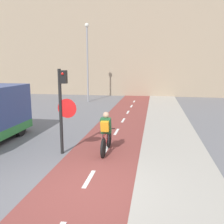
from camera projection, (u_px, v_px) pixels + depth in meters
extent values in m
plane|color=slate|center=(84.00, 188.00, 6.40)|extent=(120.00, 120.00, 0.00)
cube|color=brown|center=(84.00, 188.00, 6.40)|extent=(2.53, 60.00, 0.02)
cube|color=white|center=(89.00, 179.00, 6.88)|extent=(0.12, 1.10, 0.00)
cube|color=white|center=(106.00, 149.00, 9.30)|extent=(0.12, 1.10, 0.00)
cube|color=white|center=(116.00, 132.00, 11.72)|extent=(0.12, 1.10, 0.00)
cube|color=white|center=(123.00, 120.00, 14.14)|extent=(0.12, 1.10, 0.00)
cube|color=white|center=(128.00, 112.00, 16.56)|extent=(0.12, 1.10, 0.00)
cube|color=white|center=(131.00, 106.00, 18.98)|extent=(0.12, 1.10, 0.00)
cube|color=white|center=(134.00, 101.00, 21.40)|extent=(0.12, 1.10, 0.00)
cube|color=#A8A399|center=(183.00, 196.00, 5.98)|extent=(2.40, 60.00, 0.05)
cube|color=gray|center=(140.00, 45.00, 26.75)|extent=(60.00, 5.00, 10.45)
cylinder|color=black|center=(61.00, 112.00, 8.64)|extent=(0.11, 0.11, 2.99)
cube|color=black|center=(64.00, 77.00, 8.39)|extent=(0.20, 0.20, 0.44)
sphere|color=red|center=(62.00, 74.00, 8.26)|extent=(0.09, 0.09, 0.09)
cone|color=red|center=(67.00, 108.00, 8.57)|extent=(0.67, 0.01, 0.67)
cone|color=silver|center=(67.00, 108.00, 8.57)|extent=(0.60, 0.02, 0.60)
cylinder|color=gray|center=(88.00, 65.00, 20.90)|extent=(0.14, 0.14, 6.19)
sphere|color=silver|center=(87.00, 25.00, 20.30)|extent=(0.36, 0.36, 0.36)
cylinder|color=black|center=(103.00, 148.00, 8.46)|extent=(0.07, 0.66, 0.66)
cylinder|color=black|center=(109.00, 139.00, 9.52)|extent=(0.07, 0.66, 0.66)
cylinder|color=maroon|center=(107.00, 137.00, 9.16)|extent=(0.04, 0.70, 0.41)
cylinder|color=maroon|center=(105.00, 141.00, 8.66)|extent=(0.04, 0.37, 0.44)
cylinder|color=maroon|center=(107.00, 133.00, 8.96)|extent=(0.04, 1.02, 0.07)
cylinder|color=maroon|center=(104.00, 147.00, 8.66)|extent=(0.04, 0.42, 0.05)
cylinder|color=black|center=(109.00, 128.00, 9.45)|extent=(0.46, 0.03, 0.03)
cube|color=#235B33|center=(106.00, 126.00, 8.78)|extent=(0.36, 0.31, 0.59)
sphere|color=tan|center=(106.00, 115.00, 8.75)|extent=(0.22, 0.22, 0.22)
cylinder|color=#232328|center=(103.00, 138.00, 8.85)|extent=(0.04, 0.07, 0.42)
cylinder|color=#232328|center=(108.00, 138.00, 8.81)|extent=(0.04, 0.07, 0.42)
cube|color=orange|center=(105.00, 126.00, 8.61)|extent=(0.28, 0.23, 0.39)
cube|color=black|center=(9.00, 97.00, 11.86)|extent=(1.96, 0.04, 0.70)
cylinder|color=black|center=(20.00, 128.00, 11.07)|extent=(0.18, 0.70, 0.70)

